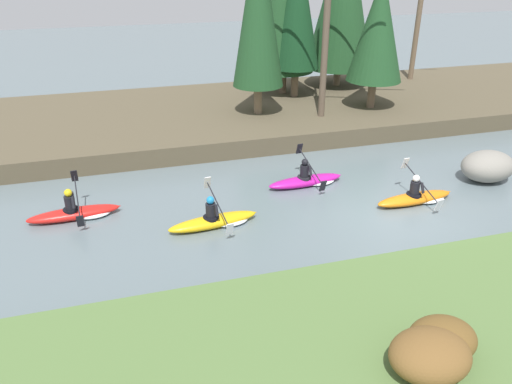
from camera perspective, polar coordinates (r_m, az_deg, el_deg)
The scene contains 16 objects.
ground_plane at distance 15.87m, azimuth 15.06°, elevation -2.75°, with size 90.00×90.00×0.00m, color slate.
riverbank_far at distance 24.42m, azimuth 3.00°, elevation 9.35°, with size 44.00×9.21×0.75m.
conifer_tree_far_left at distance 21.78m, azimuth 0.25°, elevation 20.64°, with size 2.20×2.20×7.95m.
conifer_tree_left at distance 25.28m, azimuth 3.29°, elevation 20.91°, with size 2.99×2.99×7.65m.
conifer_tree_mid_left at distance 24.69m, azimuth 4.74°, elevation 20.32°, with size 2.27×2.27×7.02m.
conifer_tree_centre at distance 23.42m, azimuth 13.81°, elevation 17.76°, with size 2.48×2.48×5.86m.
bare_tree_upstream at distance 21.71m, azimuth 8.00°, elevation 17.85°, with size 4.21×4.16×7.70m.
bare_tree_mid_upstream at distance 24.23m, azimuth 13.60°, elevation 16.77°, with size 3.52×3.47×6.38m.
bare_tree_mid_downstream at distance 29.69m, azimuth 18.00°, elevation 18.02°, with size 3.59×3.55×6.52m.
shrub_clump_second at distance 9.44m, azimuth 19.25°, elevation -17.21°, with size 1.45×1.21×0.78m.
shrub_clump_third at distance 9.90m, azimuth 20.51°, elevation -15.44°, with size 1.27×1.06×0.69m.
kayaker_lead at distance 16.89m, azimuth 17.98°, elevation -0.57°, with size 2.79×2.07×1.20m.
kayaker_middle at distance 17.36m, azimuth 6.01°, elevation 1.39°, with size 2.79×2.07×1.20m.
kayaker_trailing at distance 14.79m, azimuth -4.52°, elevation -3.20°, with size 2.80×2.07×1.20m.
kayaker_far_back at distance 16.10m, azimuth -19.72°, elevation -2.20°, with size 2.79×2.07×1.20m.
boulder_midstream at distance 19.29m, azimuth 24.95°, elevation 2.70°, with size 1.91×1.50×1.08m.
Camera 1 is at (-7.66, -11.73, 7.44)m, focal length 35.00 mm.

